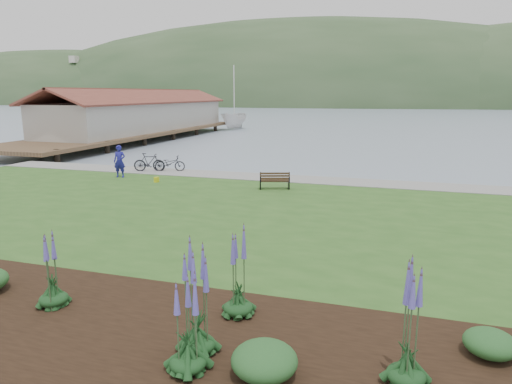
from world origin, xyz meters
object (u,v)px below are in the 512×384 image
(bicycle_a, at_px, (170,163))
(sailboat, at_px, (234,129))
(person, at_px, (119,159))
(park_bench, at_px, (275,180))

(bicycle_a, height_order, sailboat, sailboat)
(person, distance_m, bicycle_a, 3.15)
(park_bench, bearing_deg, bicycle_a, 138.32)
(person, distance_m, sailboat, 39.80)
(person, relative_size, sailboat, 0.07)
(person, height_order, bicycle_a, person)
(park_bench, bearing_deg, person, 158.12)
(park_bench, distance_m, person, 9.05)
(bicycle_a, relative_size, sailboat, 0.06)
(sailboat, bearing_deg, person, -74.88)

